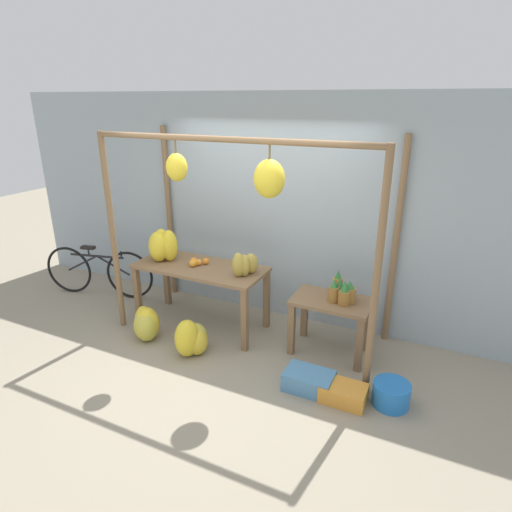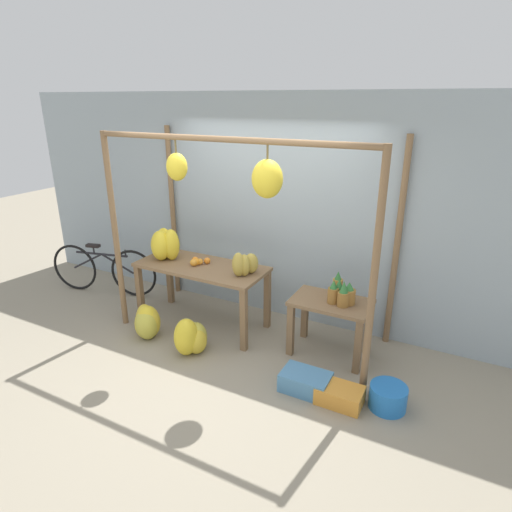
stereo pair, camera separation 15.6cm
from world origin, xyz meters
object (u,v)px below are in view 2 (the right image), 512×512
Objects in this scene: banana_pile_ground_right at (192,338)px; banana_pile_ground_left at (147,322)px; orange_pile at (198,261)px; banana_pile_on_table at (165,244)px; pineapple_cluster at (341,292)px; fruit_crate_white at (306,382)px; fruit_crate_purple at (340,395)px; blue_bucket at (388,397)px; papaya_pile at (245,264)px; parked_bicycle at (103,269)px.

banana_pile_ground_left is at bearing 178.14° from banana_pile_ground_right.
banana_pile_on_table is at bearing -177.35° from orange_pile.
pineapple_cluster is 1.02m from fruit_crate_white.
orange_pile is 0.95m from banana_pile_ground_right.
fruit_crate_white is 0.36m from fruit_crate_purple.
pineapple_cluster reaches higher than fruit_crate_purple.
blue_bucket is (2.15, 0.08, -0.07)m from banana_pile_ground_right.
papaya_pile reaches higher than banana_pile_ground_left.
fruit_crate_white is 1.38× the size of blue_bucket.
banana_pile_on_table is 1.44m from parked_bicycle.
fruit_crate_white is at bearing -12.34° from parked_bicycle.
fruit_crate_white is at bearing -1.65° from banana_pile_ground_left.
banana_pile_on_table is 1.01× the size of fruit_crate_purple.
banana_pile_on_table is 2.43m from fruit_crate_white.
orange_pile is at bearing 178.70° from papaya_pile.
orange_pile reaches higher than banana_pile_ground_right.
banana_pile_ground_right is at bearing 177.85° from fruit_crate_purple.
banana_pile_on_table is at bearing -179.65° from papaya_pile.
banana_pile_on_table is 1.16× the size of pineapple_cluster.
banana_pile_ground_left reaches higher than blue_bucket.
fruit_crate_purple is (0.36, -0.03, -0.01)m from fruit_crate_white.
pineapple_cluster reaches higher than banana_pile_ground_left.
banana_pile_ground_left reaches higher than fruit_crate_purple.
banana_pile_ground_right is at bearing -36.98° from banana_pile_on_table.
blue_bucket is (2.94, -0.51, -0.88)m from banana_pile_on_table.
banana_pile_ground_left is at bearing -26.44° from parked_bicycle.
fruit_crate_white is (2.06, -0.06, -0.10)m from banana_pile_ground_left.
orange_pile is 0.66× the size of papaya_pile.
parked_bicycle is (-1.40, 0.70, 0.17)m from banana_pile_ground_left.
banana_pile_ground_left is 1.26× the size of papaya_pile.
orange_pile reaches higher than blue_bucket.
orange_pile is 0.14× the size of parked_bicycle.
orange_pile is at bearing 58.32° from banana_pile_ground_left.
parked_bicycle reaches higher than fruit_crate_white.
banana_pile_ground_left is at bearing -161.89° from pineapple_cluster.
blue_bucket is 0.44m from fruit_crate_purple.
fruit_crate_purple is at bearing -2.15° from banana_pile_ground_right.
orange_pile is 1.96m from fruit_crate_white.
fruit_crate_white is at bearing -1.54° from banana_pile_ground_right.
banana_pile_ground_right is at bearing -1.86° from banana_pile_ground_left.
papaya_pile is at bearing 163.89° from blue_bucket.
fruit_crate_purple is at bearing -14.56° from banana_pile_on_table.
banana_pile_on_table is at bearing -176.69° from pineapple_cluster.
pineapple_cluster is 1.11× the size of papaya_pile.
papaya_pile reaches higher than orange_pile.
orange_pile is 0.64× the size of blue_bucket.
blue_bucket is at bearing 2.11° from banana_pile_ground_right.
banana_pile_on_table is 1.25× the size of blue_bucket.
pineapple_cluster reaches higher than parked_bicycle.
fruit_crate_white is at bearing -31.80° from papaya_pile.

